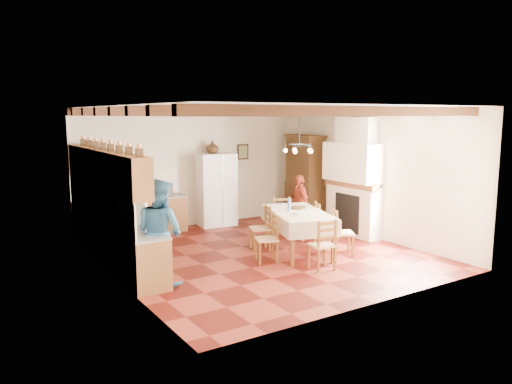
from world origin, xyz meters
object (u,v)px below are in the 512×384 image
Objects in this scene: chair_right_near at (343,232)px; chair_right_far at (325,224)px; hutch at (304,179)px; person_woman_red at (299,204)px; refrigerator at (215,189)px; person_woman_blue at (160,232)px; chair_end_near at (322,244)px; person_man at (142,223)px; chair_left_near at (267,238)px; chair_end_far at (283,219)px; dining_table at (298,215)px; microwave at (161,190)px; chair_left_far at (260,228)px.

chair_right_near and chair_right_far have the same top height.
person_woman_red is (-0.96, -1.03, -0.44)m from hutch.
refrigerator reaches higher than chair_right_near.
chair_right_near is 0.67× the size of person_woman_red.
chair_right_far is at bearing -108.24° from person_woman_blue.
chair_end_near is 0.52× the size of person_man.
chair_end_near is 0.67× the size of person_woman_red.
chair_left_near is 0.67× the size of person_woman_red.
person_man is 1.02× the size of person_woman_blue.
person_man is at bearing -22.12° from person_woman_blue.
chair_right_near is at bearing 0.51° from person_woman_red.
chair_right_near is at bearing -144.64° from chair_end_near.
chair_end_near is at bearing 164.79° from chair_right_far.
chair_end_near is at bearing -131.51° from person_woman_blue.
chair_end_near is 1.00× the size of chair_end_far.
chair_right_near is 3.86m from person_woman_blue.
chair_end_near is 2.85m from person_woman_red.
chair_end_near reaches higher than dining_table.
microwave is at bearing 66.02° from chair_right_far.
hutch is at bearing -0.74° from chair_right_far.
refrigerator reaches higher than person_woman_red.
dining_table is 1.22× the size of person_man.
chair_left_near is 0.52× the size of person_man.
refrigerator is at bearing -170.85° from chair_left_near.
chair_right_near is at bearing -166.24° from chair_right_far.
person_man is at bearing -153.36° from hutch.
person_man is 1.28× the size of person_woman_red.
microwave is (-0.75, 3.50, 0.57)m from chair_left_near.
dining_table is 0.88m from chair_left_far.
chair_right_far is at bearing -124.25° from chair_end_near.
refrigerator reaches higher than person_man.
person_woman_blue reaches higher than chair_end_far.
microwave is at bearing 61.25° from chair_right_near.
chair_left_near is at bearing -110.71° from chair_end_far.
dining_table is at bearing -97.13° from person_man.
dining_table is 1.23m from chair_end_far.
dining_table is 2.32× the size of chair_end_near.
chair_right_far is 1.75m from chair_end_near.
chair_end_near is at bearing -83.13° from chair_end_far.
chair_right_far is 0.52× the size of person_man.
chair_right_far is 1.22m from person_woman_red.
chair_right_far is at bearing -40.76° from microwave.
dining_table is at bearing 123.89° from chair_left_near.
chair_right_far and chair_end_far have the same top height.
refrigerator reaches higher than chair_end_near.
person_man is at bearing -107.92° from microwave.
chair_right_near reaches higher than dining_table.
person_woman_blue is at bearing -146.19° from hutch.
chair_end_far is at bearing -99.84° from chair_end_near.
chair_end_near is at bearing -17.41° from person_woman_red.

